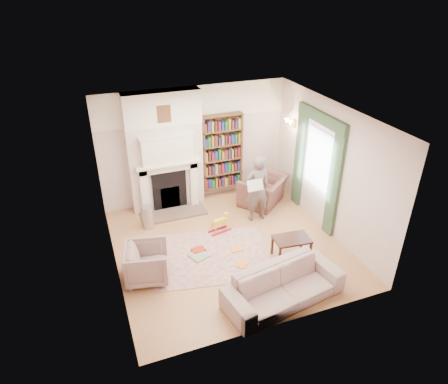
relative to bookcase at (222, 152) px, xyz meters
name	(u,v)px	position (x,y,z in m)	size (l,w,h in m)	color
floor	(228,246)	(-0.65, -2.12, -1.18)	(4.50, 4.50, 0.00)	olive
ceiling	(229,115)	(-0.65, -2.12, 1.62)	(4.50, 4.50, 0.00)	white
wall_back	(194,145)	(-0.65, 0.13, 0.22)	(4.50, 4.50, 0.00)	beige
wall_front	(285,255)	(-0.65, -4.37, 0.22)	(4.50, 4.50, 0.00)	beige
wall_left	(108,208)	(-2.90, -2.12, 0.22)	(4.50, 4.50, 0.00)	beige
wall_right	(329,169)	(1.60, -2.12, 0.22)	(4.50, 4.50, 0.00)	beige
fireplace	(165,153)	(-1.40, -0.07, 0.21)	(1.70, 0.58, 2.80)	beige
bookcase	(222,152)	(0.00, 0.00, 0.00)	(1.00, 0.24, 1.85)	brown
window	(318,159)	(1.58, -1.72, 0.27)	(0.02, 0.90, 1.30)	silver
curtain_left	(334,184)	(1.55, -2.42, 0.02)	(0.07, 0.32, 2.40)	#2B422A
curtain_right	(299,158)	(1.55, -1.02, 0.02)	(0.07, 0.32, 2.40)	#2B422A
pelmet	(322,118)	(1.54, -1.72, 1.20)	(0.09, 1.70, 0.24)	#2B422A
wall_sconce	(287,124)	(1.38, -0.62, 0.72)	(0.20, 0.24, 0.24)	gold
rug	(211,256)	(-1.10, -2.31, -1.17)	(2.30, 1.77, 0.01)	beige
armchair_reading	(263,190)	(0.78, -0.76, -0.83)	(1.07, 0.94, 0.70)	#54302D
armchair_left	(147,263)	(-2.39, -2.52, -0.83)	(0.75, 0.77, 0.70)	#A8988A
sofa	(284,286)	(-0.33, -3.90, -0.87)	(2.10, 0.82, 0.61)	#BFAF9D
man_reading	(257,189)	(0.33, -1.36, -0.39)	(0.57, 0.38, 1.57)	#5B4E49
newspaper	(255,185)	(0.18, -1.56, -0.18)	(0.36, 0.02, 0.25)	silver
coffee_table	(291,248)	(0.38, -2.89, -0.95)	(0.70, 0.45, 0.45)	black
paraffin_heater	(148,217)	(-2.05, -0.86, -0.90)	(0.24, 0.24, 0.55)	#A0A2A7
rocking_horse	(220,223)	(-0.64, -1.57, -0.96)	(0.49, 0.20, 0.43)	gold
board_game	(199,255)	(-1.32, -2.25, -1.15)	(0.33, 0.33, 0.03)	gold
game_box_lid	(198,250)	(-1.29, -2.08, -1.14)	(0.27, 0.18, 0.04)	#B51F14
comic_annuals	(239,256)	(-0.58, -2.55, -1.16)	(0.35, 0.72, 0.02)	red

